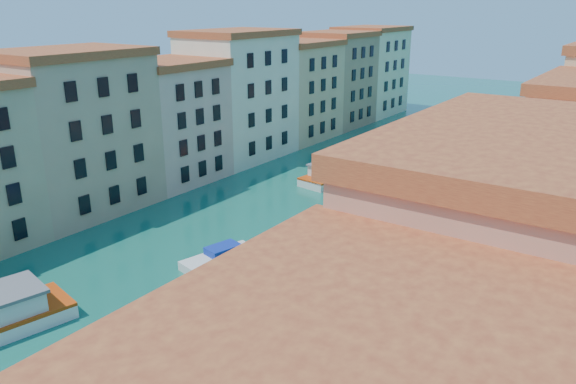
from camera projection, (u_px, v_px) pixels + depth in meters
The scene contains 8 objects.
left_bank_palazzos at pixel (214, 105), 88.60m from camera, with size 12.80×128.40×21.00m.
quay at pixel (526, 223), 66.00m from camera, with size 4.00×140.00×1.00m, color #A39C83.
mooring_poles_right at pixel (361, 362), 39.05m from camera, with size 1.44×54.24×3.20m.
vaporetto_far at pixel (352, 166), 85.75m from camera, with size 7.48×20.30×2.95m.
gondola_fore at pixel (286, 263), 55.90m from camera, with size 1.58×12.34×2.46m.
gondola_far at pixel (371, 211), 70.29m from camera, with size 2.61×11.20×1.59m.
motorboat_mid at pixel (220, 256), 56.95m from camera, with size 4.33×8.38×1.66m.
motorboat_far at pixel (434, 169), 87.15m from camera, with size 2.53×7.71×1.59m.
Camera 1 is at (33.77, -1.42, 25.03)m, focal length 35.00 mm.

